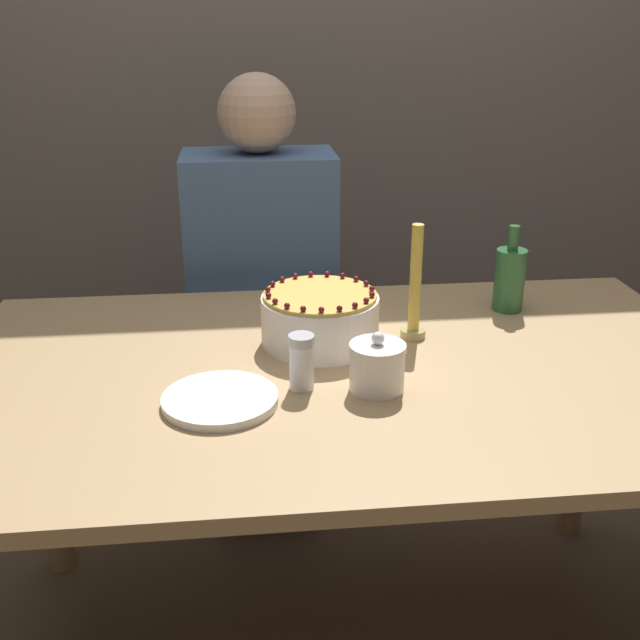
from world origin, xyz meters
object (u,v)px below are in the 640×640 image
(sugar_shaker, at_px, (301,362))
(person_man_blue_shirt, at_px, (264,333))
(cake, at_px, (320,318))
(candle, at_px, (415,294))
(bottle, at_px, (510,278))
(sugar_bowl, at_px, (377,366))

(sugar_shaker, height_order, person_man_blue_shirt, person_man_blue_shirt)
(cake, distance_m, candle, 0.20)
(candle, bearing_deg, bottle, 28.19)
(sugar_bowl, relative_size, person_man_blue_shirt, 0.09)
(person_man_blue_shirt, bearing_deg, sugar_shaker, 93.75)
(candle, relative_size, person_man_blue_shirt, 0.20)
(cake, relative_size, sugar_bowl, 2.14)
(sugar_bowl, height_order, sugar_shaker, sugar_bowl)
(cake, xyz_separation_m, candle, (0.20, 0.01, 0.04))
(person_man_blue_shirt, bearing_deg, cake, 100.99)
(cake, bearing_deg, person_man_blue_shirt, 100.99)
(sugar_bowl, relative_size, candle, 0.46)
(cake, xyz_separation_m, sugar_shaker, (-0.06, -0.20, -0.00))
(sugar_bowl, xyz_separation_m, candle, (0.12, 0.23, 0.05))
(candle, distance_m, person_man_blue_shirt, 0.68)
(bottle, bearing_deg, person_man_blue_shirt, 144.94)
(bottle, bearing_deg, sugar_bowl, -135.68)
(person_man_blue_shirt, bearing_deg, candle, 119.91)
(cake, xyz_separation_m, bottle, (0.45, 0.14, 0.02))
(bottle, relative_size, person_man_blue_shirt, 0.16)
(person_man_blue_shirt, bearing_deg, bottle, 144.94)
(sugar_shaker, relative_size, candle, 0.43)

